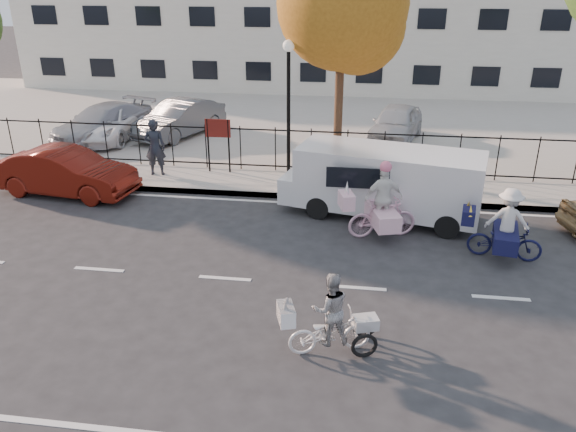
% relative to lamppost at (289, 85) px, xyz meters
% --- Properties ---
extents(ground, '(120.00, 120.00, 0.00)m').
position_rel_lamppost_xyz_m(ground, '(-0.50, -6.80, -3.11)').
color(ground, '#333334').
extents(road_markings, '(60.00, 9.52, 0.01)m').
position_rel_lamppost_xyz_m(road_markings, '(-0.50, -6.80, -3.11)').
color(road_markings, silver).
rests_on(road_markings, ground).
extents(curb, '(60.00, 0.10, 0.15)m').
position_rel_lamppost_xyz_m(curb, '(-0.50, -1.75, -3.04)').
color(curb, '#A8A399').
rests_on(curb, ground).
extents(sidewalk, '(60.00, 2.20, 0.15)m').
position_rel_lamppost_xyz_m(sidewalk, '(-0.50, -0.70, -3.04)').
color(sidewalk, '#A8A399').
rests_on(sidewalk, ground).
extents(parking_lot, '(60.00, 15.60, 0.15)m').
position_rel_lamppost_xyz_m(parking_lot, '(-0.50, 8.20, -3.04)').
color(parking_lot, '#A8A399').
rests_on(parking_lot, ground).
extents(iron_fence, '(58.00, 0.06, 1.50)m').
position_rel_lamppost_xyz_m(iron_fence, '(-0.50, 0.40, -2.21)').
color(iron_fence, black).
rests_on(iron_fence, sidewalk).
extents(building, '(34.00, 10.00, 6.00)m').
position_rel_lamppost_xyz_m(building, '(-0.50, 18.20, -0.11)').
color(building, silver).
rests_on(building, ground).
extents(lamppost, '(0.36, 0.36, 4.33)m').
position_rel_lamppost_xyz_m(lamppost, '(0.00, 0.00, 0.00)').
color(lamppost, black).
rests_on(lamppost, sidewalk).
extents(street_sign, '(0.85, 0.06, 1.80)m').
position_rel_lamppost_xyz_m(street_sign, '(-2.35, 0.00, -1.70)').
color(street_sign, black).
rests_on(street_sign, sidewalk).
extents(zebra_trike, '(1.84, 1.14, 1.59)m').
position_rel_lamppost_xyz_m(zebra_trike, '(2.02, -9.10, -2.50)').
color(zebra_trike, white).
rests_on(zebra_trike, ground).
extents(unicorn_bike, '(2.09, 1.51, 2.06)m').
position_rel_lamppost_xyz_m(unicorn_bike, '(2.97, -4.09, -2.35)').
color(unicorn_bike, '#ECB3CA').
rests_on(unicorn_bike, ground).
extents(bull_bike, '(1.97, 1.37, 1.78)m').
position_rel_lamppost_xyz_m(bull_bike, '(5.87, -4.88, -2.40)').
color(bull_bike, '#101236').
rests_on(bull_bike, ground).
extents(white_van, '(5.78, 2.91, 1.94)m').
position_rel_lamppost_xyz_m(white_van, '(3.06, -2.72, -2.04)').
color(white_van, white).
rests_on(white_van, ground).
extents(red_sedan, '(4.51, 2.09, 1.43)m').
position_rel_lamppost_xyz_m(red_sedan, '(-6.58, -2.32, -2.40)').
color(red_sedan, '#5B120A').
rests_on(red_sedan, ground).
extents(pedestrian, '(0.74, 0.55, 1.87)m').
position_rel_lamppost_xyz_m(pedestrian, '(-4.35, -0.56, -2.03)').
color(pedestrian, black).
rests_on(pedestrian, sidewalk).
extents(lot_car_a, '(3.44, 5.10, 1.37)m').
position_rel_lamppost_xyz_m(lot_car_a, '(-7.95, 3.24, -2.28)').
color(lot_car_a, '#9EA0A5').
rests_on(lot_car_a, parking_lot).
extents(lot_car_b, '(2.17, 4.61, 1.27)m').
position_rel_lamppost_xyz_m(lot_car_b, '(-7.74, 3.45, -2.33)').
color(lot_car_b, white).
rests_on(lot_car_b, parking_lot).
extents(lot_car_c, '(3.01, 4.61, 1.43)m').
position_rel_lamppost_xyz_m(lot_car_c, '(-5.07, 4.23, -2.25)').
color(lot_car_c, '#505458').
rests_on(lot_car_c, parking_lot).
extents(lot_car_d, '(2.58, 4.42, 1.41)m').
position_rel_lamppost_xyz_m(lot_car_d, '(3.65, 4.69, -2.26)').
color(lot_car_d, '#B0B4B8').
rests_on(lot_car_d, parking_lot).
extents(tree_mid, '(4.11, 4.11, 7.53)m').
position_rel_lamppost_xyz_m(tree_mid, '(1.68, 1.00, 2.16)').
color(tree_mid, '#442D1D').
rests_on(tree_mid, ground).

